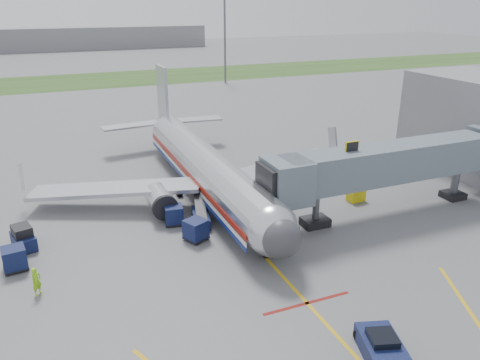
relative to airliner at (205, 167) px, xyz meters
name	(u,v)px	position (x,y,z in m)	size (l,w,h in m)	color
ground	(278,271)	(0.00, -15.25, -2.65)	(400.00, 400.00, 0.00)	#565659
grass_strip	(103,80)	(0.00, 74.75, -2.64)	(300.00, 25.00, 0.01)	#2D4C1E
apron_markings	(338,337)	(0.00, -22.65, -2.64)	(21.52, 50.00, 0.01)	gold
airliner	(205,167)	(0.00, 0.00, 0.00)	(32.10, 35.67, 10.25)	silver
jet_bridge	(388,164)	(12.86, -10.25, 1.82)	(25.30, 4.00, 6.90)	slate
light_mast_right	(225,33)	(25.00, 59.75, 8.13)	(2.00, 0.44, 20.40)	#595B60
distant_terminal	(46,39)	(-10.00, 154.75, 1.35)	(120.00, 14.00, 8.00)	slate
pushback_tug	(381,347)	(1.23, -24.67, -2.09)	(2.80, 3.60, 1.32)	#0C0D38
baggage_tug	(23,238)	(-16.10, -4.99, -1.85)	(1.97, 2.83, 1.79)	#0C0D38
baggage_cart_a	(174,215)	(-4.65, -5.46, -1.82)	(1.67, 1.67, 1.61)	#0C0D38
baggage_cart_b	(14,259)	(-16.61, -8.09, -1.80)	(1.74, 1.74, 1.66)	#0C0D38
baggage_cart_c	(196,230)	(-3.81, -8.80, -1.79)	(2.06, 2.06, 1.67)	#0C0D38
belt_loader	(201,217)	(-2.49, -6.02, -2.15)	(2.08, 4.24, 2.00)	#0C0D38
ground_power_cart	(356,195)	(12.19, -7.25, -2.04)	(1.65, 1.20, 1.23)	yellow
ramp_worker	(37,281)	(-15.22, -11.84, -1.70)	(0.69, 0.45, 1.89)	#88D318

